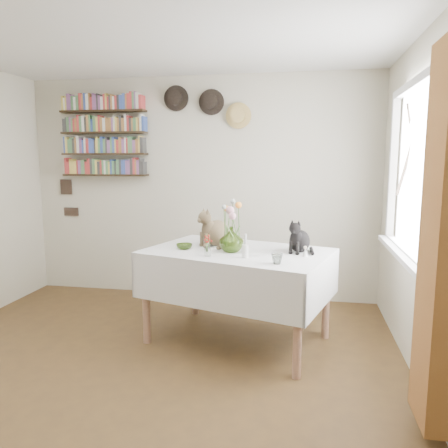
% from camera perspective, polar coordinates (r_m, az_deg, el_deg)
% --- Properties ---
extents(room, '(4.08, 4.58, 2.58)m').
position_cam_1_polar(room, '(2.88, -13.73, 1.56)').
color(room, brown).
rests_on(room, ground).
extents(window, '(0.12, 1.52, 1.32)m').
position_cam_1_polar(window, '(3.50, 23.55, 4.70)').
color(window, white).
rests_on(window, room).
extents(curtain, '(0.12, 0.38, 2.10)m').
position_cam_1_polar(curtain, '(2.63, 26.34, -1.93)').
color(curtain, brown).
rests_on(curtain, room).
extents(dining_table, '(1.73, 1.37, 0.81)m').
position_cam_1_polar(dining_table, '(3.79, 1.77, -6.41)').
color(dining_table, white).
rests_on(dining_table, room).
extents(tabby_cat, '(0.38, 0.37, 0.35)m').
position_cam_1_polar(tabby_cat, '(3.93, -0.89, -0.27)').
color(tabby_cat, brown).
rests_on(tabby_cat, dining_table).
extents(black_cat, '(0.27, 0.30, 0.29)m').
position_cam_1_polar(black_cat, '(3.71, 9.86, -1.42)').
color(black_cat, black).
rests_on(black_cat, dining_table).
extents(flower_vase, '(0.26, 0.26, 0.21)m').
position_cam_1_polar(flower_vase, '(3.66, 0.97, -2.01)').
color(flower_vase, '#82A940').
rests_on(flower_vase, dining_table).
extents(green_bowl, '(0.16, 0.16, 0.04)m').
position_cam_1_polar(green_bowl, '(3.81, -5.21, -2.93)').
color(green_bowl, '#82A940').
rests_on(green_bowl, dining_table).
extents(drinking_glass, '(0.09, 0.09, 0.08)m').
position_cam_1_polar(drinking_glass, '(3.28, 6.92, -4.52)').
color(drinking_glass, white).
rests_on(drinking_glass, dining_table).
extents(candlestick, '(0.05, 0.05, 0.19)m').
position_cam_1_polar(candlestick, '(3.46, 2.80, -3.37)').
color(candlestick, white).
rests_on(candlestick, dining_table).
extents(berry_jar, '(0.05, 0.05, 0.20)m').
position_cam_1_polar(berry_jar, '(3.50, -2.16, -2.80)').
color(berry_jar, white).
rests_on(berry_jar, dining_table).
extents(porcelain_figurine, '(0.05, 0.05, 0.09)m').
position_cam_1_polar(porcelain_figurine, '(3.57, 10.56, -3.58)').
color(porcelain_figurine, white).
rests_on(porcelain_figurine, dining_table).
extents(flower_bouquet, '(0.17, 0.12, 0.39)m').
position_cam_1_polar(flower_bouquet, '(3.64, 0.96, 1.67)').
color(flower_bouquet, '#4C7233').
rests_on(flower_bouquet, flower_vase).
extents(bookshelf_unit, '(1.00, 0.16, 0.91)m').
position_cam_1_polar(bookshelf_unit, '(5.28, -15.38, 11.00)').
color(bookshelf_unit, black).
rests_on(bookshelf_unit, room).
extents(wall_hats, '(0.98, 0.09, 0.48)m').
position_cam_1_polar(wall_hats, '(4.94, -2.10, 15.27)').
color(wall_hats, black).
rests_on(wall_hats, room).
extents(wall_art_plaques, '(0.21, 0.02, 0.44)m').
position_cam_1_polar(wall_art_plaques, '(5.61, -19.67, 3.31)').
color(wall_art_plaques, '#38281E').
rests_on(wall_art_plaques, room).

